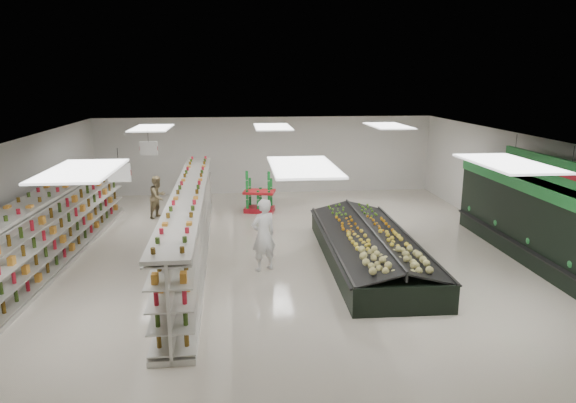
{
  "coord_description": "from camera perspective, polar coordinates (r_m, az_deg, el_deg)",
  "views": [
    {
      "loc": [
        -1.23,
        -13.36,
        4.78
      ],
      "look_at": [
        0.21,
        0.91,
        1.31
      ],
      "focal_mm": 32.0,
      "sensor_mm": 36.0,
      "label": 1
    }
  ],
  "objects": [
    {
      "name": "wall_left",
      "position": [
        14.89,
        -28.4,
        -0.38
      ],
      "size": [
        0.02,
        16.0,
        3.2
      ],
      "primitive_type": "cube",
      "color": "silver",
      "rests_on": "floor"
    },
    {
      "name": "shopper_background",
      "position": [
        18.4,
        -14.26,
        0.51
      ],
      "size": [
        0.75,
        0.85,
        1.48
      ],
      "primitive_type": "imported",
      "rotation": [
        0.0,
        0.0,
        1.04
      ],
      "color": "tan",
      "rests_on": "floor"
    },
    {
      "name": "gondola_center",
      "position": [
        14.06,
        -10.75,
        -2.76
      ],
      "size": [
        1.01,
        11.01,
        1.91
      ],
      "rotation": [
        0.0,
        0.0,
        0.02
      ],
      "color": "silver",
      "rests_on": "floor"
    },
    {
      "name": "produce_island",
      "position": [
        13.76,
        9.02,
        -4.94
      ],
      "size": [
        2.47,
        6.51,
        0.97
      ],
      "rotation": [
        0.0,
        0.0,
        -0.02
      ],
      "color": "black",
      "rests_on": "floor"
    },
    {
      "name": "wall_back",
      "position": [
        21.63,
        -2.45,
        5.14
      ],
      "size": [
        14.0,
        0.02,
        3.2
      ],
      "primitive_type": "cube",
      "color": "silver",
      "rests_on": "floor"
    },
    {
      "name": "ceiling",
      "position": [
        13.5,
        -0.5,
        6.9
      ],
      "size": [
        14.0,
        16.0,
        0.02
      ],
      "primitive_type": "cube",
      "color": "white",
      "rests_on": "wall_back"
    },
    {
      "name": "wall_right",
      "position": [
        16.0,
        25.33,
        0.83
      ],
      "size": [
        0.02,
        16.0,
        3.2
      ],
      "primitive_type": "cube",
      "color": "silver",
      "rests_on": "floor"
    },
    {
      "name": "aisle_sign_near",
      "position": [
        11.82,
        -18.26,
        3.05
      ],
      "size": [
        0.52,
        0.06,
        0.75
      ],
      "color": "white",
      "rests_on": "ceiling"
    },
    {
      "name": "hortifruti_banner",
      "position": [
        14.17,
        26.2,
        3.58
      ],
      "size": [
        0.12,
        3.2,
        0.95
      ],
      "color": "#207932",
      "rests_on": "ceiling"
    },
    {
      "name": "produce_wall_case",
      "position": [
        14.6,
        26.58,
        -1.88
      ],
      "size": [
        0.93,
        8.0,
        2.2
      ],
      "color": "black",
      "rests_on": "floor"
    },
    {
      "name": "aisle_sign_far",
      "position": [
        15.7,
        -15.21,
        5.72
      ],
      "size": [
        0.52,
        0.06,
        0.75
      ],
      "color": "white",
      "rests_on": "ceiling"
    },
    {
      "name": "gondola_left",
      "position": [
        14.42,
        -25.09,
        -3.34
      ],
      "size": [
        1.34,
        11.25,
        1.95
      ],
      "rotation": [
        0.0,
        0.0,
        -0.04
      ],
      "color": "silver",
      "rests_on": "floor"
    },
    {
      "name": "shopper_main",
      "position": [
        12.91,
        -2.75,
        -3.74
      ],
      "size": [
        0.81,
        0.71,
        1.87
      ],
      "primitive_type": "imported",
      "rotation": [
        0.0,
        0.0,
        3.63
      ],
      "color": "white",
      "rests_on": "floor"
    },
    {
      "name": "wall_front",
      "position": [
        6.35,
        6.46,
        -16.52
      ],
      "size": [
        14.0,
        0.02,
        3.2
      ],
      "primitive_type": "cube",
      "color": "silver",
      "rests_on": "floor"
    },
    {
      "name": "floor",
      "position": [
        14.24,
        -0.48,
        -6.0
      ],
      "size": [
        16.0,
        16.0,
        0.0
      ],
      "primitive_type": "plane",
      "color": "beige",
      "rests_on": "ground"
    },
    {
      "name": "soda_endcap",
      "position": [
        18.64,
        -3.21,
        0.89
      ],
      "size": [
        1.24,
        0.97,
        1.41
      ],
      "rotation": [
        0.0,
        0.0,
        -0.22
      ],
      "color": "#B01420",
      "rests_on": "floor"
    }
  ]
}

